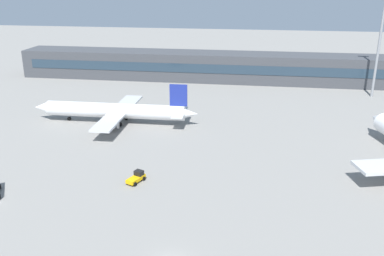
{
  "coord_description": "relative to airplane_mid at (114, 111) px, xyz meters",
  "views": [
    {
      "loc": [
        8.74,
        -40.92,
        32.35
      ],
      "look_at": [
        -3.66,
        40.0,
        3.0
      ],
      "focal_mm": 39.65,
      "sensor_mm": 36.0,
      "label": 1
    }
  ],
  "objects": [
    {
      "name": "ground_plane",
      "position": [
        23.41,
        -9.21,
        -2.96
      ],
      "size": [
        400.0,
        400.0,
        0.0
      ],
      "primitive_type": "plane",
      "color": "gray"
    },
    {
      "name": "floodlight_tower_west",
      "position": [
        65.18,
        33.29,
        14.27
      ],
      "size": [
        3.2,
        0.8,
        30.29
      ],
      "color": "gray",
      "rests_on": "ground_plane"
    },
    {
      "name": "airplane_mid",
      "position": [
        0.0,
        0.0,
        0.0
      ],
      "size": [
        39.27,
        27.29,
        9.71
      ],
      "color": "white",
      "rests_on": "ground_plane"
    },
    {
      "name": "baggage_tug_yellow",
      "position": [
        13.37,
        -28.63,
        -2.16
      ],
      "size": [
        2.85,
        3.9,
        1.75
      ],
      "color": "#F2B20C",
      "rests_on": "ground_plane"
    },
    {
      "name": "terminal_building",
      "position": [
        23.41,
        46.78,
        1.54
      ],
      "size": [
        137.8,
        12.13,
        9.0
      ],
      "color": "#3F4247",
      "rests_on": "ground_plane"
    }
  ]
}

